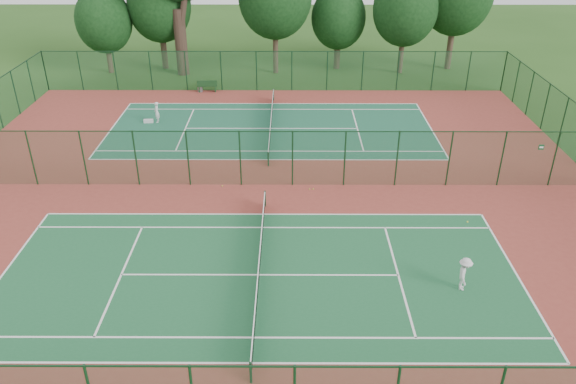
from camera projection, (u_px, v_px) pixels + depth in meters
The scene contains 17 objects.
ground at pixel (267, 185), 33.81m from camera, with size 120.00×120.00×0.00m, color #254C17.
red_pad at pixel (267, 185), 33.80m from camera, with size 40.00×36.00×0.01m, color maroon.
court_near at pixel (260, 275), 25.88m from camera, with size 23.77×10.97×0.01m, color #1C5932.
court_far at pixel (271, 128), 41.72m from camera, with size 23.77×10.97×0.01m, color #1C583D.
fence_north at pixel (274, 71), 48.80m from camera, with size 40.00×0.09×3.50m.
fence_divider at pixel (266, 158), 32.97m from camera, with size 40.00×0.09×3.50m.
tennis_net_near at pixel (259, 266), 25.63m from camera, with size 0.10×12.90×0.97m.
tennis_net_far at pixel (271, 122), 41.46m from camera, with size 0.10×12.90×0.97m.
player_near at pixel (464, 274), 24.62m from camera, with size 1.04×0.60×1.60m, color silver.
player_far at pixel (157, 112), 42.50m from camera, with size 0.57×0.38×1.58m, color silver.
trash_bin at pixel (200, 87), 49.10m from camera, with size 0.47×0.47×0.85m, color slate.
bench at pixel (207, 86), 48.97m from camera, with size 1.76×0.66×1.06m.
kit_bag at pixel (148, 121), 42.69m from camera, with size 0.71×0.27×0.27m, color silver.
stray_ball_a at pixel (313, 189), 33.22m from camera, with size 0.08×0.08×0.08m, color #B2D130.
stray_ball_b at pixel (310, 189), 33.22m from camera, with size 0.07×0.07×0.07m, color #ABC42D.
stray_ball_c at pixel (222, 186), 33.59m from camera, with size 0.07×0.07×0.07m, color #D2EC36.
evergreen_row at pixel (281, 70), 55.13m from camera, with size 39.00×5.00×12.00m, color black, non-canonical shape.
Camera 1 is at (1.39, -29.94, 15.71)m, focal length 35.00 mm.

